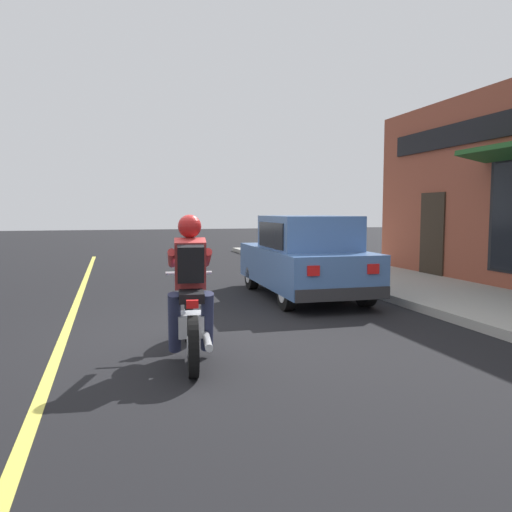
% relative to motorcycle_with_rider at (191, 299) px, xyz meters
% --- Properties ---
extents(ground_plane, '(80.00, 80.00, 0.00)m').
position_rel_motorcycle_with_rider_xyz_m(ground_plane, '(0.32, 0.64, -0.68)').
color(ground_plane, black).
extents(sidewalk_curb, '(2.60, 22.00, 0.14)m').
position_rel_motorcycle_with_rider_xyz_m(sidewalk_curb, '(5.28, 3.64, -0.61)').
color(sidewalk_curb, '#9E9B93').
rests_on(sidewalk_curb, ground).
extents(lane_stripe, '(0.12, 19.80, 0.01)m').
position_rel_motorcycle_with_rider_xyz_m(lane_stripe, '(-1.48, 3.64, -0.67)').
color(lane_stripe, '#D1C64C').
rests_on(lane_stripe, ground).
extents(motorcycle_with_rider, '(0.62, 2.02, 1.62)m').
position_rel_motorcycle_with_rider_xyz_m(motorcycle_with_rider, '(0.00, 0.00, 0.00)').
color(motorcycle_with_rider, black).
rests_on(motorcycle_with_rider, ground).
extents(car_hatchback, '(1.74, 3.82, 1.57)m').
position_rel_motorcycle_with_rider_xyz_m(car_hatchback, '(2.70, 3.34, 0.09)').
color(car_hatchback, black).
rests_on(car_hatchback, ground).
extents(trash_bin, '(0.56, 0.56, 0.98)m').
position_rel_motorcycle_with_rider_xyz_m(trash_bin, '(4.79, 6.35, -0.04)').
color(trash_bin, '#2D2D33').
rests_on(trash_bin, sidewalk_curb).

